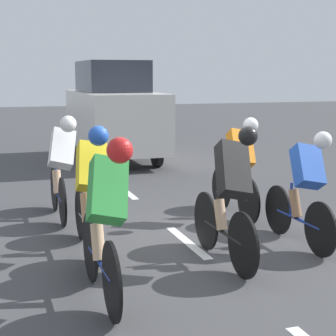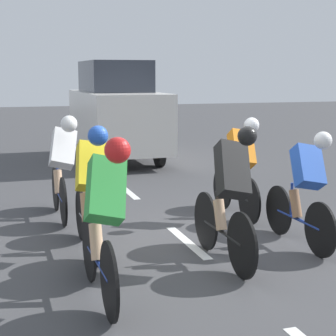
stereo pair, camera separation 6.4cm
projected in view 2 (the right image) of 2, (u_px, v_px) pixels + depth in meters
name	position (u px, v px, depth m)	size (l,w,h in m)	color
ground_plane	(189.00, 243.00, 6.94)	(60.00, 60.00, 0.00)	#424244
lane_stripe_mid	(188.00, 242.00, 6.97)	(0.12, 1.40, 0.01)	white
lane_stripe_far	(128.00, 191.00, 9.98)	(0.12, 1.40, 0.01)	white
cyclist_blue	(305.00, 186.00, 6.68)	(0.41, 1.62, 1.42)	black
cyclist_yellow	(90.00, 186.00, 6.43)	(0.41, 1.71, 1.51)	black
cyclist_green	(104.00, 215.00, 5.03)	(0.44, 1.70, 1.55)	black
cyclist_black	(229.00, 193.00, 6.04)	(0.43, 1.70, 1.54)	black
cyclist_orange	(240.00, 165.00, 8.05)	(0.40, 1.61, 1.47)	black
cyclist_white	(62.00, 164.00, 7.96)	(0.44, 1.63, 1.51)	black
support_car	(116.00, 112.00, 13.43)	(1.70, 4.09, 2.36)	black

